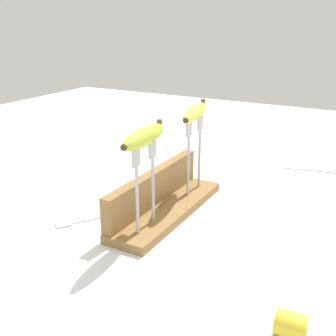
{
  "coord_description": "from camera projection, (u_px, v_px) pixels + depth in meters",
  "views": [
    {
      "loc": [
        -0.83,
        -0.46,
        0.46
      ],
      "look_at": [
        0.0,
        0.0,
        0.12
      ],
      "focal_mm": 45.02,
      "sensor_mm": 36.0,
      "label": 1
    }
  ],
  "objects": [
    {
      "name": "fork_fallen_near",
      "position": [
        83.0,
        220.0,
        1.01
      ],
      "size": [
        0.16,
        0.12,
        0.01
      ],
      "color": "#B2B2B7",
      "rests_on": "ground"
    },
    {
      "name": "banana_chunk_near",
      "position": [
        292.0,
        325.0,
        0.64
      ],
      "size": [
        0.04,
        0.05,
        0.04
      ],
      "color": "yellow",
      "rests_on": "ground"
    },
    {
      "name": "banana_raised_left",
      "position": [
        144.0,
        137.0,
        0.87
      ],
      "size": [
        0.18,
        0.05,
        0.04
      ],
      "color": "#B2C138",
      "rests_on": "fork_stand_left"
    },
    {
      "name": "banana_raised_right",
      "position": [
        195.0,
        112.0,
        1.07
      ],
      "size": [
        0.2,
        0.08,
        0.04
      ],
      "color": "#DBD147",
      "rests_on": "fork_stand_right"
    },
    {
      "name": "ground_plane",
      "position": [
        168.0,
        214.0,
        1.05
      ],
      "size": [
        3.0,
        3.0,
        0.0
      ],
      "primitive_type": "plane",
      "color": "silver"
    },
    {
      "name": "wooden_board",
      "position": [
        168.0,
        210.0,
        1.05
      ],
      "size": [
        0.41,
        0.11,
        0.02
      ],
      "primitive_type": "cube",
      "color": "olive",
      "rests_on": "ground"
    },
    {
      "name": "fork_stand_left",
      "position": [
        145.0,
        180.0,
        0.9
      ],
      "size": [
        0.09,
        0.01,
        0.19
      ],
      "color": "#B2B2B7",
      "rests_on": "wooden_board"
    },
    {
      "name": "fork_stand_right",
      "position": [
        194.0,
        149.0,
        1.1
      ],
      "size": [
        0.09,
        0.01,
        0.2
      ],
      "color": "#B2B2B7",
      "rests_on": "wooden_board"
    },
    {
      "name": "fork_fallen_far",
      "position": [
        320.0,
        171.0,
        1.34
      ],
      "size": [
        0.06,
        0.19,
        0.01
      ],
      "color": "#B2B2B7",
      "rests_on": "ground"
    },
    {
      "name": "board_backstop",
      "position": [
        154.0,
        187.0,
        1.05
      ],
      "size": [
        0.4,
        0.03,
        0.08
      ],
      "primitive_type": "cube",
      "color": "olive",
      "rests_on": "wooden_board"
    }
  ]
}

